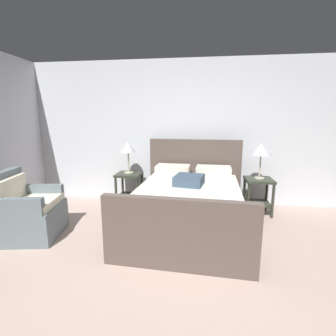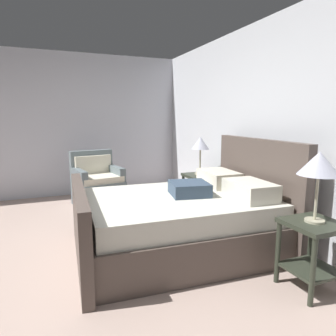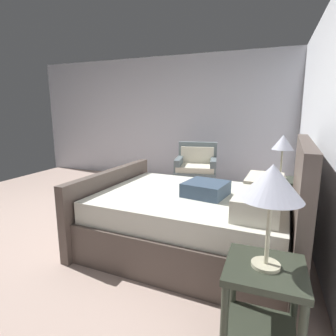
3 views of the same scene
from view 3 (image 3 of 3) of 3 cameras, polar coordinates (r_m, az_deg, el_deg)
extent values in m
cube|color=#B59B8E|center=(3.81, -21.37, -11.82)|extent=(6.18, 5.81, 0.02)
cube|color=silver|center=(6.19, -2.27, 10.30)|extent=(0.12, 5.93, 2.62)
cube|color=brown|center=(3.00, 4.93, -13.16)|extent=(1.61, 2.01, 0.40)
cube|color=brown|center=(2.72, 25.94, -7.74)|extent=(1.62, 0.19, 1.22)
cube|color=brown|center=(3.36, -11.68, -6.99)|extent=(1.62, 0.19, 0.79)
cube|color=silver|center=(2.88, 5.03, -7.55)|extent=(1.52, 1.94, 0.22)
cube|color=beige|center=(3.01, 19.67, -3.35)|extent=(0.58, 0.39, 0.18)
cube|color=silver|center=(2.37, 18.33, -7.30)|extent=(0.58, 0.39, 0.18)
cube|color=#394B61|center=(2.79, 7.97, -4.36)|extent=(0.47, 0.47, 0.14)
cube|color=#2C3226|center=(1.73, 19.78, -19.47)|extent=(0.44, 0.44, 0.04)
cube|color=#2C3226|center=(1.96, 18.87, -29.56)|extent=(0.40, 0.40, 0.02)
cylinder|color=#2C3226|center=(2.06, 13.54, -23.50)|extent=(0.04, 0.04, 0.56)
cylinder|color=#2C3226|center=(1.76, 11.66, -30.44)|extent=(0.04, 0.04, 0.56)
cylinder|color=#2C3226|center=(2.06, 25.08, -24.27)|extent=(0.04, 0.04, 0.56)
cylinder|color=#B7B293|center=(1.71, 19.86, -18.60)|extent=(0.16, 0.16, 0.02)
cylinder|color=#B7B293|center=(1.63, 20.35, -12.54)|extent=(0.02, 0.02, 0.38)
cone|color=silver|center=(1.54, 21.09, -2.76)|extent=(0.33, 0.33, 0.19)
cube|color=#2C3226|center=(3.85, 22.46, -2.38)|extent=(0.44, 0.44, 0.04)
cube|color=#2C3226|center=(3.96, 22.01, -8.00)|extent=(0.40, 0.40, 0.02)
cylinder|color=#2C3226|center=(4.11, 19.43, -5.64)|extent=(0.04, 0.04, 0.56)
cylinder|color=#2C3226|center=(3.75, 19.25, -7.29)|extent=(0.04, 0.04, 0.56)
cylinder|color=#2C3226|center=(4.13, 24.73, -6.00)|extent=(0.04, 0.04, 0.56)
cylinder|color=#2C3226|center=(3.76, 25.08, -7.68)|extent=(0.04, 0.04, 0.56)
cylinder|color=#B7B293|center=(3.85, 22.50, -1.94)|extent=(0.16, 0.16, 0.02)
cylinder|color=#B7B293|center=(3.81, 22.72, 0.87)|extent=(0.02, 0.02, 0.36)
cone|color=silver|center=(3.77, 23.05, 5.02)|extent=(0.27, 0.27, 0.19)
cube|color=slate|center=(5.02, 5.86, -2.77)|extent=(0.83, 0.83, 0.42)
cube|color=silver|center=(4.96, 5.93, 0.14)|extent=(0.77, 0.77, 0.10)
cube|color=slate|center=(5.23, 6.26, 2.84)|extent=(0.24, 0.73, 0.48)
cube|color=silver|center=(5.15, 6.18, 2.43)|extent=(0.21, 0.62, 0.36)
cube|color=slate|center=(4.99, 2.39, 0.95)|extent=(0.66, 0.21, 0.22)
cube|color=slate|center=(4.94, 9.53, 0.69)|extent=(0.66, 0.21, 0.22)
camera|label=1|loc=(4.75, -38.52, 10.46)|focal=26.05mm
camera|label=2|loc=(2.04, -77.70, 2.67)|focal=32.51mm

